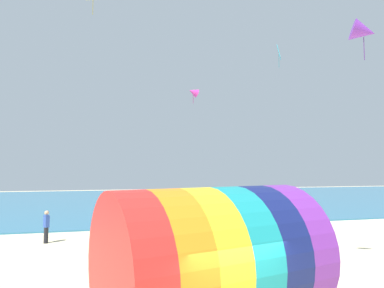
{
  "coord_description": "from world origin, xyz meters",
  "views": [
    {
      "loc": [
        -2.77,
        -7.05,
        4.18
      ],
      "look_at": [
        -0.19,
        3.6,
        4.95
      ],
      "focal_mm": 32.0,
      "sensor_mm": 36.0,
      "label": 1
    }
  ],
  "objects_px": {
    "kite_purple_delta": "(363,31)",
    "bystander_mid_beach": "(135,236)",
    "kite_magenta_delta": "(193,92)",
    "kite_cyan_diamond": "(279,52)",
    "kite_handler": "(306,268)",
    "bystander_near_water": "(46,226)",
    "giant_inflatable_tube": "(211,259)"
  },
  "relations": [
    {
      "from": "kite_magenta_delta",
      "to": "kite_purple_delta",
      "type": "bearing_deg",
      "value": -56.9
    },
    {
      "from": "kite_handler",
      "to": "kite_magenta_delta",
      "type": "height_order",
      "value": "kite_magenta_delta"
    },
    {
      "from": "kite_purple_delta",
      "to": "kite_magenta_delta",
      "type": "bearing_deg",
      "value": 123.1
    },
    {
      "from": "kite_cyan_diamond",
      "to": "kite_magenta_delta",
      "type": "xyz_separation_m",
      "value": [
        -7.47,
        -2.4,
        -4.05
      ]
    },
    {
      "from": "giant_inflatable_tube",
      "to": "kite_purple_delta",
      "type": "xyz_separation_m",
      "value": [
        8.33,
        3.98,
        8.42
      ]
    },
    {
      "from": "bystander_mid_beach",
      "to": "bystander_near_water",
      "type": "bearing_deg",
      "value": 142.75
    },
    {
      "from": "kite_handler",
      "to": "kite_cyan_diamond",
      "type": "height_order",
      "value": "kite_cyan_diamond"
    },
    {
      "from": "kite_handler",
      "to": "bystander_near_water",
      "type": "relative_size",
      "value": 0.93
    },
    {
      "from": "giant_inflatable_tube",
      "to": "kite_magenta_delta",
      "type": "xyz_separation_m",
      "value": [
        2.65,
        12.69,
        7.28
      ]
    },
    {
      "from": "kite_magenta_delta",
      "to": "bystander_near_water",
      "type": "distance_m",
      "value": 11.9
    },
    {
      "from": "giant_inflatable_tube",
      "to": "bystander_near_water",
      "type": "xyz_separation_m",
      "value": [
        -5.95,
        12.01,
        -0.91
      ]
    },
    {
      "from": "giant_inflatable_tube",
      "to": "bystander_near_water",
      "type": "bearing_deg",
      "value": 116.36
    },
    {
      "from": "bystander_near_water",
      "to": "kite_cyan_diamond",
      "type": "bearing_deg",
      "value": 10.84
    },
    {
      "from": "kite_handler",
      "to": "kite_magenta_delta",
      "type": "distance_m",
      "value": 13.77
    },
    {
      "from": "kite_magenta_delta",
      "to": "bystander_near_water",
      "type": "height_order",
      "value": "kite_magenta_delta"
    },
    {
      "from": "kite_magenta_delta",
      "to": "bystander_mid_beach",
      "type": "relative_size",
      "value": 0.67
    },
    {
      "from": "kite_cyan_diamond",
      "to": "bystander_near_water",
      "type": "relative_size",
      "value": 1.0
    },
    {
      "from": "kite_magenta_delta",
      "to": "giant_inflatable_tube",
      "type": "bearing_deg",
      "value": -101.78
    },
    {
      "from": "giant_inflatable_tube",
      "to": "kite_purple_delta",
      "type": "relative_size",
      "value": 3.23
    },
    {
      "from": "kite_cyan_diamond",
      "to": "kite_magenta_delta",
      "type": "bearing_deg",
      "value": -162.21
    },
    {
      "from": "kite_handler",
      "to": "kite_purple_delta",
      "type": "distance_m",
      "value": 10.67
    },
    {
      "from": "bystander_mid_beach",
      "to": "kite_cyan_diamond",
      "type": "bearing_deg",
      "value": 29.95
    },
    {
      "from": "kite_handler",
      "to": "kite_cyan_diamond",
      "type": "xyz_separation_m",
      "value": [
        6.31,
        13.34,
        12.32
      ]
    },
    {
      "from": "kite_handler",
      "to": "kite_purple_delta",
      "type": "height_order",
      "value": "kite_purple_delta"
    },
    {
      "from": "kite_purple_delta",
      "to": "bystander_mid_beach",
      "type": "height_order",
      "value": "kite_purple_delta"
    },
    {
      "from": "bystander_near_water",
      "to": "kite_magenta_delta",
      "type": "bearing_deg",
      "value": 4.53
    },
    {
      "from": "kite_magenta_delta",
      "to": "bystander_mid_beach",
      "type": "height_order",
      "value": "kite_magenta_delta"
    },
    {
      "from": "kite_handler",
      "to": "bystander_mid_beach",
      "type": "distance_m",
      "value": 8.48
    },
    {
      "from": "kite_cyan_diamond",
      "to": "kite_purple_delta",
      "type": "xyz_separation_m",
      "value": [
        -1.78,
        -11.12,
        -2.92
      ]
    },
    {
      "from": "kite_handler",
      "to": "kite_cyan_diamond",
      "type": "bearing_deg",
      "value": 64.7
    },
    {
      "from": "kite_handler",
      "to": "bystander_mid_beach",
      "type": "bearing_deg",
      "value": 127.26
    },
    {
      "from": "bystander_mid_beach",
      "to": "kite_purple_delta",
      "type": "bearing_deg",
      "value": -25.08
    }
  ]
}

